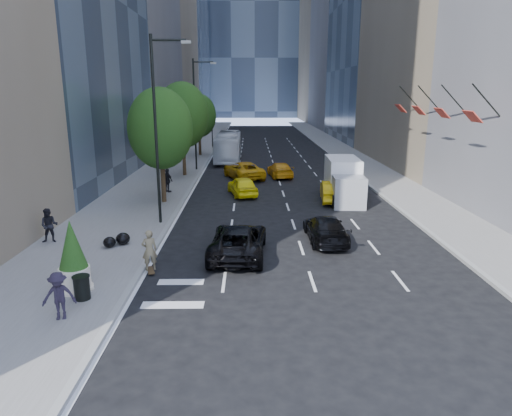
{
  "coord_description": "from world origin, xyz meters",
  "views": [
    {
      "loc": [
        -1.47,
        -20.74,
        7.31
      ],
      "look_at": [
        -1.16,
        1.51,
        1.6
      ],
      "focal_mm": 32.0,
      "sensor_mm": 36.0,
      "label": 1
    }
  ],
  "objects_px": {
    "skateboarder": "(150,253)",
    "black_sedan_lincoln": "(238,240)",
    "black_sedan_mercedes": "(326,229)",
    "trash_can": "(82,288)",
    "box_truck": "(344,179)",
    "planter_shrub": "(73,257)",
    "city_bus": "(228,146)"
  },
  "relations": [
    {
      "from": "trash_can",
      "to": "black_sedan_mercedes",
      "type": "bearing_deg",
      "value": 34.76
    },
    {
      "from": "black_sedan_lincoln",
      "to": "box_truck",
      "type": "distance_m",
      "value": 13.06
    },
    {
      "from": "skateboarder",
      "to": "black_sedan_mercedes",
      "type": "distance_m",
      "value": 8.88
    },
    {
      "from": "box_truck",
      "to": "trash_can",
      "type": "relative_size",
      "value": 7.16
    },
    {
      "from": "black_sedan_mercedes",
      "to": "planter_shrub",
      "type": "height_order",
      "value": "planter_shrub"
    },
    {
      "from": "box_truck",
      "to": "trash_can",
      "type": "distance_m",
      "value": 20.09
    },
    {
      "from": "city_bus",
      "to": "planter_shrub",
      "type": "bearing_deg",
      "value": -97.05
    },
    {
      "from": "planter_shrub",
      "to": "trash_can",
      "type": "bearing_deg",
      "value": -55.97
    },
    {
      "from": "city_bus",
      "to": "black_sedan_mercedes",
      "type": "bearing_deg",
      "value": -77.69
    },
    {
      "from": "city_bus",
      "to": "box_truck",
      "type": "height_order",
      "value": "city_bus"
    },
    {
      "from": "black_sedan_mercedes",
      "to": "trash_can",
      "type": "height_order",
      "value": "black_sedan_mercedes"
    },
    {
      "from": "black_sedan_mercedes",
      "to": "trash_can",
      "type": "distance_m",
      "value": 11.86
    },
    {
      "from": "skateboarder",
      "to": "box_truck",
      "type": "xyz_separation_m",
      "value": [
        10.61,
        13.0,
        0.56
      ]
    },
    {
      "from": "trash_can",
      "to": "black_sedan_lincoln",
      "type": "bearing_deg",
      "value": 41.3
    },
    {
      "from": "black_sedan_mercedes",
      "to": "planter_shrub",
      "type": "xyz_separation_m",
      "value": [
        -10.26,
        -6.0,
        0.78
      ]
    },
    {
      "from": "planter_shrub",
      "to": "black_sedan_lincoln",
      "type": "bearing_deg",
      "value": 33.98
    },
    {
      "from": "trash_can",
      "to": "planter_shrub",
      "type": "bearing_deg",
      "value": 124.03
    },
    {
      "from": "skateboarder",
      "to": "planter_shrub",
      "type": "xyz_separation_m",
      "value": [
        -2.34,
        -2.0,
        0.57
      ]
    },
    {
      "from": "skateboarder",
      "to": "black_sedan_mercedes",
      "type": "height_order",
      "value": "skateboarder"
    },
    {
      "from": "black_sedan_mercedes",
      "to": "city_bus",
      "type": "height_order",
      "value": "city_bus"
    },
    {
      "from": "skateboarder",
      "to": "black_sedan_lincoln",
      "type": "height_order",
      "value": "skateboarder"
    },
    {
      "from": "skateboarder",
      "to": "box_truck",
      "type": "relative_size",
      "value": 0.29
    },
    {
      "from": "skateboarder",
      "to": "planter_shrub",
      "type": "bearing_deg",
      "value": 22.37
    },
    {
      "from": "city_bus",
      "to": "trash_can",
      "type": "distance_m",
      "value": 34.8
    },
    {
      "from": "skateboarder",
      "to": "city_bus",
      "type": "distance_m",
      "value": 31.9
    },
    {
      "from": "skateboarder",
      "to": "black_sedan_mercedes",
      "type": "bearing_deg",
      "value": -171.42
    },
    {
      "from": "skateboarder",
      "to": "city_bus",
      "type": "xyz_separation_m",
      "value": [
        1.82,
        31.84,
        0.65
      ]
    },
    {
      "from": "black_sedan_lincoln",
      "to": "trash_can",
      "type": "xyz_separation_m",
      "value": [
        -5.42,
        -4.76,
        -0.16
      ]
    },
    {
      "from": "black_sedan_lincoln",
      "to": "black_sedan_mercedes",
      "type": "distance_m",
      "value": 4.76
    },
    {
      "from": "trash_can",
      "to": "planter_shrub",
      "type": "height_order",
      "value": "planter_shrub"
    },
    {
      "from": "black_sedan_lincoln",
      "to": "skateboarder",
      "type": "bearing_deg",
      "value": 32.92
    },
    {
      "from": "skateboarder",
      "to": "black_sedan_lincoln",
      "type": "relative_size",
      "value": 0.33
    }
  ]
}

